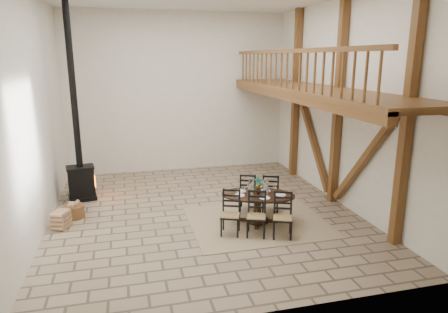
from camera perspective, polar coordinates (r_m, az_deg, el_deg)
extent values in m
plane|color=gray|center=(9.66, -2.88, -8.01)|extent=(8.00, 8.00, 0.00)
cube|color=white|center=(12.95, -6.58, 8.97)|extent=(7.00, 0.02, 5.00)
cube|color=white|center=(5.21, 5.54, 1.57)|extent=(7.00, 0.02, 5.00)
cube|color=white|center=(9.03, -25.53, 5.55)|extent=(0.02, 8.00, 5.00)
cube|color=white|center=(10.29, 16.58, 7.20)|extent=(0.02, 8.00, 5.00)
cube|color=brown|center=(8.18, 24.74, 4.88)|extent=(0.18, 0.18, 5.00)
cube|color=brown|center=(10.22, 15.99, 7.20)|extent=(0.18, 0.18, 5.00)
cube|color=brown|center=(12.44, 10.21, 8.64)|extent=(0.18, 0.18, 5.00)
cube|color=brown|center=(9.37, 19.33, -0.48)|extent=(0.14, 2.16, 2.54)
cube|color=brown|center=(11.48, 12.53, 2.54)|extent=(0.14, 2.16, 2.54)
cube|color=brown|center=(10.20, 16.11, 8.88)|extent=(0.20, 7.80, 0.20)
cube|color=brown|center=(9.87, 12.67, 9.22)|extent=(1.60, 7.80, 0.12)
cube|color=brown|center=(9.58, 8.85, 8.66)|extent=(0.18, 7.80, 0.22)
cube|color=brown|center=(9.55, 9.08, 14.64)|extent=(0.09, 7.60, 0.09)
cube|color=brown|center=(9.55, 8.98, 12.12)|extent=(0.06, 7.60, 0.86)
cube|color=tan|center=(9.14, 4.80, -9.29)|extent=(3.00, 2.50, 0.02)
ellipsoid|color=black|center=(8.91, 4.88, -5.50)|extent=(1.87, 1.51, 0.04)
cylinder|color=black|center=(9.02, 4.84, -7.51)|extent=(0.16, 0.16, 0.59)
cylinder|color=black|center=(9.12, 4.81, -9.06)|extent=(0.50, 0.50, 0.06)
cube|color=tan|center=(8.35, 0.92, -8.41)|extent=(0.50, 0.49, 0.04)
cube|color=black|center=(8.44, 0.91, -9.82)|extent=(0.49, 0.49, 0.41)
cube|color=black|center=(8.42, 1.05, -6.41)|extent=(0.33, 0.16, 0.54)
cube|color=tan|center=(8.32, 4.63, -8.56)|extent=(0.50, 0.49, 0.04)
cube|color=black|center=(8.41, 4.60, -9.98)|extent=(0.49, 0.49, 0.41)
cube|color=black|center=(8.38, 4.72, -6.55)|extent=(0.33, 0.16, 0.54)
cube|color=tan|center=(8.31, 8.37, -8.68)|extent=(0.50, 0.49, 0.04)
cube|color=black|center=(8.40, 8.32, -10.10)|extent=(0.49, 0.49, 0.41)
cube|color=black|center=(8.38, 8.41, -6.66)|extent=(0.33, 0.16, 0.54)
cube|color=tan|center=(9.66, 3.45, -5.26)|extent=(0.50, 0.49, 0.04)
cube|color=black|center=(9.74, 3.43, -6.51)|extent=(0.49, 0.49, 0.41)
cube|color=black|center=(9.42, 3.40, -4.17)|extent=(0.33, 0.16, 0.54)
cube|color=tan|center=(9.65, 6.64, -5.37)|extent=(0.50, 0.49, 0.04)
cube|color=black|center=(9.72, 6.61, -6.62)|extent=(0.49, 0.49, 0.41)
cube|color=black|center=(9.41, 6.67, -4.28)|extent=(0.33, 0.16, 0.54)
cube|color=white|center=(8.90, 4.89, -5.34)|extent=(1.39, 1.04, 0.01)
cube|color=white|center=(8.87, 4.90, -4.83)|extent=(0.85, 0.54, 0.18)
cylinder|color=white|center=(8.85, 3.87, -4.30)|extent=(0.12, 0.12, 0.34)
cylinder|color=white|center=(8.84, 5.96, -4.37)|extent=(0.12, 0.12, 0.34)
cylinder|color=silver|center=(8.88, 3.86, -4.85)|extent=(0.06, 0.06, 0.16)
cylinder|color=silver|center=(8.87, 5.94, -4.92)|extent=(0.06, 0.06, 0.16)
imported|color=#4C723F|center=(8.88, 4.93, -4.14)|extent=(0.23, 0.20, 0.38)
cube|color=black|center=(11.13, -19.53, -5.50)|extent=(0.76, 0.63, 0.11)
cube|color=black|center=(11.00, -19.71, -3.42)|extent=(0.70, 0.57, 0.74)
cube|color=#FF590C|center=(11.02, -18.01, -3.25)|extent=(0.06, 0.30, 0.30)
cube|color=black|center=(10.90, -19.88, -1.45)|extent=(0.75, 0.62, 0.04)
cylinder|color=black|center=(10.57, -20.82, 9.47)|extent=(0.16, 0.16, 4.11)
cylinder|color=brown|center=(9.94, -20.61, -7.35)|extent=(0.46, 0.46, 0.30)
cube|color=tan|center=(9.87, -20.70, -6.34)|extent=(0.25, 0.25, 0.09)
cube|color=tan|center=(9.43, -22.25, -8.35)|extent=(0.42, 0.48, 0.40)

